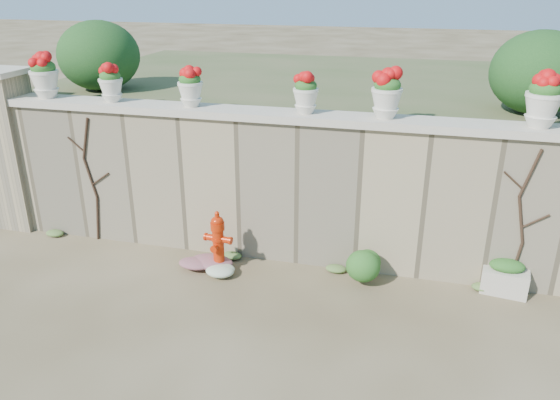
# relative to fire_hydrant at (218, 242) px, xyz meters

# --- Properties ---
(ground) EXTENTS (80.00, 80.00, 0.00)m
(ground) POSITION_rel_fire_hydrant_xyz_m (0.55, -1.13, -0.44)
(ground) COLOR #4A3C25
(ground) RESTS_ON ground
(stone_wall) EXTENTS (8.00, 0.40, 2.00)m
(stone_wall) POSITION_rel_fire_hydrant_xyz_m (0.55, 0.67, 0.56)
(stone_wall) COLOR gray
(stone_wall) RESTS_ON ground
(wall_cap) EXTENTS (8.10, 0.52, 0.10)m
(wall_cap) POSITION_rel_fire_hydrant_xyz_m (0.55, 0.67, 1.61)
(wall_cap) COLOR beige
(wall_cap) RESTS_ON stone_wall
(gate_pillar) EXTENTS (0.72, 0.72, 2.48)m
(gate_pillar) POSITION_rel_fire_hydrant_xyz_m (-3.60, 0.67, 0.81)
(gate_pillar) COLOR gray
(gate_pillar) RESTS_ON ground
(raised_fill) EXTENTS (9.00, 6.00, 2.00)m
(raised_fill) POSITION_rel_fire_hydrant_xyz_m (0.55, 3.87, 0.56)
(raised_fill) COLOR #384C23
(raised_fill) RESTS_ON ground
(back_shrub_left) EXTENTS (1.30, 1.30, 1.10)m
(back_shrub_left) POSITION_rel_fire_hydrant_xyz_m (-2.65, 1.87, 2.11)
(back_shrub_left) COLOR #143814
(back_shrub_left) RESTS_ON raised_fill
(back_shrub_right) EXTENTS (1.30, 1.30, 1.10)m
(back_shrub_right) POSITION_rel_fire_hydrant_xyz_m (3.95, 1.87, 2.11)
(back_shrub_right) COLOR #143814
(back_shrub_right) RESTS_ON raised_fill
(vine_left) EXTENTS (0.60, 0.04, 1.91)m
(vine_left) POSITION_rel_fire_hydrant_xyz_m (-2.12, 0.45, 0.55)
(vine_left) COLOR black
(vine_left) RESTS_ON ground
(vine_right) EXTENTS (0.60, 0.04, 1.91)m
(vine_right) POSITION_rel_fire_hydrant_xyz_m (3.78, 0.45, 0.55)
(vine_right) COLOR black
(vine_right) RESTS_ON ground
(fire_hydrant) EXTENTS (0.38, 0.27, 0.88)m
(fire_hydrant) POSITION_rel_fire_hydrant_xyz_m (0.00, 0.00, 0.00)
(fire_hydrant) COLOR #B82307
(fire_hydrant) RESTS_ON ground
(planter_box) EXTENTS (0.59, 0.40, 0.46)m
(planter_box) POSITION_rel_fire_hydrant_xyz_m (3.70, 0.41, -0.23)
(planter_box) COLOR beige
(planter_box) RESTS_ON ground
(green_shrub) EXTENTS (0.67, 0.60, 0.64)m
(green_shrub) POSITION_rel_fire_hydrant_xyz_m (1.92, 0.18, -0.13)
(green_shrub) COLOR #1E5119
(green_shrub) RESTS_ON ground
(magenta_clump) EXTENTS (0.87, 0.58, 0.23)m
(magenta_clump) POSITION_rel_fire_hydrant_xyz_m (-0.16, -0.01, -0.33)
(magenta_clump) COLOR #AF236E
(magenta_clump) RESTS_ON ground
(white_flowers) EXTENTS (0.54, 0.44, 0.20)m
(white_flowers) POSITION_rel_fire_hydrant_xyz_m (0.15, -0.15, -0.35)
(white_flowers) COLOR white
(white_flowers) RESTS_ON ground
(urn_pot_0) EXTENTS (0.40, 0.40, 0.63)m
(urn_pot_0) POSITION_rel_fire_hydrant_xyz_m (-2.81, 0.67, 1.97)
(urn_pot_0) COLOR beige
(urn_pot_0) RESTS_ON wall_cap
(urn_pot_1) EXTENTS (0.33, 0.33, 0.52)m
(urn_pot_1) POSITION_rel_fire_hydrant_xyz_m (-1.75, 0.67, 1.91)
(urn_pot_1) COLOR beige
(urn_pot_1) RESTS_ON wall_cap
(urn_pot_2) EXTENTS (0.34, 0.34, 0.53)m
(urn_pot_2) POSITION_rel_fire_hydrant_xyz_m (-0.56, 0.67, 1.92)
(urn_pot_2) COLOR beige
(urn_pot_2) RESTS_ON wall_cap
(urn_pot_3) EXTENTS (0.33, 0.33, 0.51)m
(urn_pot_3) POSITION_rel_fire_hydrant_xyz_m (1.02, 0.67, 1.91)
(urn_pot_3) COLOR beige
(urn_pot_3) RESTS_ON wall_cap
(urn_pot_4) EXTENTS (0.38, 0.38, 0.60)m
(urn_pot_4) POSITION_rel_fire_hydrant_xyz_m (2.04, 0.67, 1.95)
(urn_pot_4) COLOR beige
(urn_pot_4) RESTS_ON wall_cap
(urn_pot_5) EXTENTS (0.41, 0.41, 0.65)m
(urn_pot_5) POSITION_rel_fire_hydrant_xyz_m (3.81, 0.67, 1.98)
(urn_pot_5) COLOR beige
(urn_pot_5) RESTS_ON wall_cap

